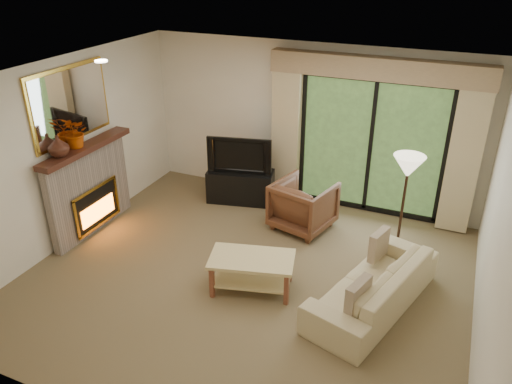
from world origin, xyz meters
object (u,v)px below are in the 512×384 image
at_px(media_console, 241,185).
at_px(coffee_table, 252,273).
at_px(armchair, 303,205).
at_px(sofa, 373,285).

xyz_separation_m(media_console, coffee_table, (1.16, -2.16, -0.04)).
bearing_deg(media_console, coffee_table, -74.89).
distance_m(armchair, sofa, 1.96).
bearing_deg(media_console, armchair, -32.87).
distance_m(sofa, coffee_table, 1.47).
xyz_separation_m(media_console, sofa, (2.60, -1.87, 0.02)).
bearing_deg(armchair, sofa, 147.56).
bearing_deg(sofa, armchair, -120.22).
height_order(armchair, sofa, armchair).
relative_size(sofa, coffee_table, 1.94).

